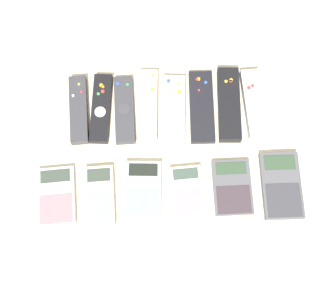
{
  "coord_description": "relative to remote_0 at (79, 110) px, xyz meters",
  "views": [
    {
      "loc": [
        -0.01,
        -0.31,
        1.04
      ],
      "look_at": [
        0.0,
        0.02,
        0.01
      ],
      "focal_mm": 50.0,
      "sensor_mm": 36.0,
      "label": 1
    }
  ],
  "objects": [
    {
      "name": "ground_plane",
      "position": [
        0.21,
        -0.11,
        -0.01
      ],
      "size": [
        3.0,
        3.0,
        0.0
      ],
      "primitive_type": "plane",
      "color": "beige"
    },
    {
      "name": "remote_0",
      "position": [
        0.0,
        0.0,
        0.0
      ],
      "size": [
        0.05,
        0.17,
        0.02
      ],
      "rotation": [
        0.0,
        0.0,
        0.06
      ],
      "color": "#333338",
      "rests_on": "ground_plane"
    },
    {
      "name": "remote_1",
      "position": [
        0.05,
        0.0,
        -0.0
      ],
      "size": [
        0.05,
        0.17,
        0.02
      ],
      "rotation": [
        0.0,
        0.0,
        -0.06
      ],
      "color": "black",
      "rests_on": "ground_plane"
    },
    {
      "name": "remote_2",
      "position": [
        0.11,
        -0.0,
        -0.0
      ],
      "size": [
        0.05,
        0.17,
        0.02
      ],
      "rotation": [
        0.0,
        0.0,
        0.03
      ],
      "color": "#333338",
      "rests_on": "ground_plane"
    },
    {
      "name": "remote_3",
      "position": [
        0.16,
        0.0,
        0.0
      ],
      "size": [
        0.05,
        0.18,
        0.03
      ],
      "rotation": [
        0.0,
        0.0,
        -0.04
      ],
      "color": "white",
      "rests_on": "ground_plane"
    },
    {
      "name": "remote_4",
      "position": [
        0.23,
        -0.0,
        -0.0
      ],
      "size": [
        0.06,
        0.17,
        0.02
      ],
      "rotation": [
        0.0,
        0.0,
        -0.06
      ],
      "color": "gray",
      "rests_on": "ground_plane"
    },
    {
      "name": "remote_5",
      "position": [
        0.29,
        -0.0,
        -0.0
      ],
      "size": [
        0.06,
        0.18,
        0.02
      ],
      "rotation": [
        0.0,
        0.0,
        -0.02
      ],
      "color": "black",
      "rests_on": "ground_plane"
    },
    {
      "name": "remote_6",
      "position": [
        0.36,
        0.0,
        0.0
      ],
      "size": [
        0.06,
        0.18,
        0.03
      ],
      "rotation": [
        0.0,
        0.0,
        -0.04
      ],
      "color": "black",
      "rests_on": "ground_plane"
    },
    {
      "name": "remote_7",
      "position": [
        0.42,
        -0.0,
        0.0
      ],
      "size": [
        0.05,
        0.17,
        0.03
      ],
      "rotation": [
        0.0,
        0.0,
        0.05
      ],
      "color": "#B7B7BC",
      "rests_on": "ground_plane"
    },
    {
      "name": "calculator_0",
      "position": [
        -0.05,
        -0.21,
        -0.0
      ],
      "size": [
        0.09,
        0.14,
        0.02
      ],
      "rotation": [
        0.0,
        0.0,
        0.06
      ],
      "color": "#B2B2B7",
      "rests_on": "ground_plane"
    },
    {
      "name": "calculator_1",
      "position": [
        0.05,
        -0.21,
        -0.0
      ],
      "size": [
        0.07,
        0.14,
        0.02
      ],
      "rotation": [
        0.0,
        0.0,
        0.04
      ],
      "color": "beige",
      "rests_on": "ground_plane"
    },
    {
      "name": "calculator_2",
      "position": [
        0.15,
        -0.2,
        -0.0
      ],
      "size": [
        0.09,
        0.13,
        0.02
      ],
      "rotation": [
        0.0,
        0.0,
        -0.05
      ],
      "color": "#B2B2B7",
      "rests_on": "ground_plane"
    },
    {
      "name": "calculator_3",
      "position": [
        0.25,
        -0.21,
        -0.0
      ],
      "size": [
        0.08,
        0.12,
        0.02
      ],
      "rotation": [
        0.0,
        0.0,
        0.06
      ],
      "color": "silver",
      "rests_on": "ground_plane"
    },
    {
      "name": "calculator_4",
      "position": [
        0.35,
        -0.2,
        -0.0
      ],
      "size": [
        0.09,
        0.13,
        0.01
      ],
      "rotation": [
        0.0,
        0.0,
        0.01
      ],
      "color": "#4C4C51",
      "rests_on": "ground_plane"
    },
    {
      "name": "calculator_5",
      "position": [
        0.46,
        -0.2,
        -0.0
      ],
      "size": [
        0.09,
        0.15,
        0.02
      ],
      "rotation": [
        0.0,
        0.0,
        0.0
      ],
      "color": "#4C4C51",
      "rests_on": "ground_plane"
    }
  ]
}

